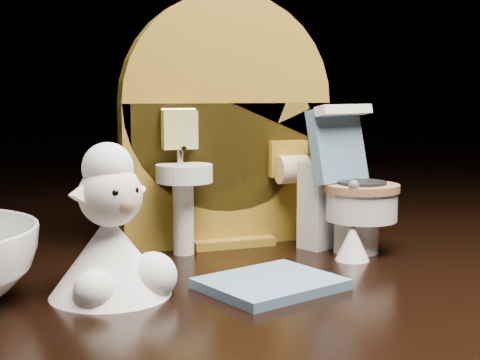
{
  "coord_description": "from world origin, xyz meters",
  "views": [
    {
      "loc": [
        -0.13,
        -0.32,
        0.09
      ],
      "look_at": [
        -0.01,
        0.01,
        0.05
      ],
      "focal_mm": 50.0,
      "sensor_mm": 36.0,
      "label": 1
    }
  ],
  "objects": [
    {
      "name": "backdrop_panel",
      "position": [
        -0.0,
        0.06,
        0.07
      ],
      "size": [
        0.13,
        0.05,
        0.15
      ],
      "color": "olive",
      "rests_on": "ground"
    },
    {
      "name": "toy_toilet",
      "position": [
        0.06,
        0.02,
        0.03
      ],
      "size": [
        0.05,
        0.06,
        0.09
      ],
      "rotation": [
        0.0,
        0.0,
        0.42
      ],
      "color": "white",
      "rests_on": "ground"
    },
    {
      "name": "bath_mat",
      "position": [
        -0.01,
        -0.03,
        0.0
      ],
      "size": [
        0.07,
        0.07,
        0.0
      ],
      "primitive_type": "cube",
      "rotation": [
        0.0,
        0.0,
        0.3
      ],
      "color": "slate",
      "rests_on": "ground"
    },
    {
      "name": "toilet_brush",
      "position": [
        0.05,
        0.0,
        0.01
      ],
      "size": [
        0.02,
        0.02,
        0.04
      ],
      "color": "white",
      "rests_on": "ground"
    },
    {
      "name": "plush_lamb",
      "position": [
        -0.08,
        -0.02,
        0.02
      ],
      "size": [
        0.06,
        0.06,
        0.07
      ],
      "rotation": [
        0.0,
        0.0,
        0.4
      ],
      "color": "white",
      "rests_on": "ground"
    }
  ]
}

